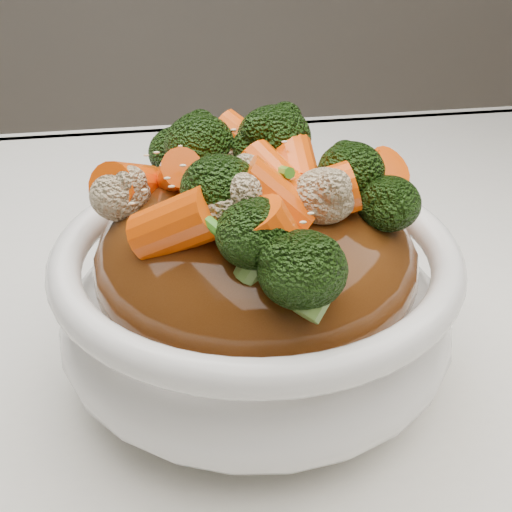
{
  "coord_description": "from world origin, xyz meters",
  "views": [
    {
      "loc": [
        -0.1,
        -0.38,
        1.05
      ],
      "look_at": [
        -0.04,
        -0.03,
        0.83
      ],
      "focal_mm": 50.0,
      "sensor_mm": 36.0,
      "label": 1
    }
  ],
  "objects": [
    {
      "name": "cauliflower",
      "position": [
        -0.04,
        -0.03,
        0.89
      ],
      "size": [
        0.19,
        0.19,
        0.04
      ],
      "primitive_type": null,
      "rotation": [
        0.0,
        0.0,
        -0.0
      ],
      "color": "beige",
      "rests_on": "sauce_base"
    },
    {
      "name": "sesame_seeds",
      "position": [
        -0.04,
        -0.03,
        0.9
      ],
      "size": [
        0.17,
        0.17,
        0.01
      ],
      "primitive_type": null,
      "rotation": [
        0.0,
        0.0,
        -0.0
      ],
      "color": "beige",
      "rests_on": "sauce_base"
    },
    {
      "name": "sauce_base",
      "position": [
        -0.04,
        -0.03,
        0.83
      ],
      "size": [
        0.19,
        0.19,
        0.1
      ],
      "primitive_type": "ellipsoid",
      "rotation": [
        0.0,
        0.0,
        -0.0
      ],
      "color": "#51290E",
      "rests_on": "bowl"
    },
    {
      "name": "carrots",
      "position": [
        -0.04,
        -0.03,
        0.9
      ],
      "size": [
        0.19,
        0.19,
        0.05
      ],
      "primitive_type": null,
      "rotation": [
        0.0,
        0.0,
        -0.0
      ],
      "color": "#FF5708",
      "rests_on": "sauce_base"
    },
    {
      "name": "bowl",
      "position": [
        -0.04,
        -0.03,
        0.8
      ],
      "size": [
        0.24,
        0.24,
        0.09
      ],
      "primitive_type": null,
      "rotation": [
        0.0,
        0.0,
        -0.0
      ],
      "color": "white",
      "rests_on": "tablecloth"
    },
    {
      "name": "tablecloth",
      "position": [
        0.0,
        0.0,
        0.73
      ],
      "size": [
        1.2,
        0.8,
        0.04
      ],
      "primitive_type": "cube",
      "color": "white",
      "rests_on": "dining_table"
    },
    {
      "name": "broccoli",
      "position": [
        -0.04,
        -0.03,
        0.9
      ],
      "size": [
        0.19,
        0.19,
        0.05
      ],
      "primitive_type": null,
      "rotation": [
        0.0,
        0.0,
        -0.0
      ],
      "color": "black",
      "rests_on": "sauce_base"
    },
    {
      "name": "scallions",
      "position": [
        -0.04,
        -0.03,
        0.9
      ],
      "size": [
        0.14,
        0.14,
        0.02
      ],
      "primitive_type": null,
      "rotation": [
        0.0,
        0.0,
        -0.0
      ],
      "color": "#419322",
      "rests_on": "sauce_base"
    }
  ]
}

